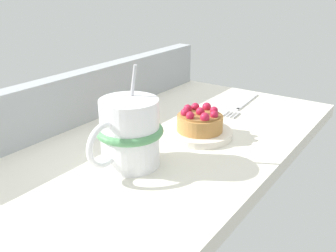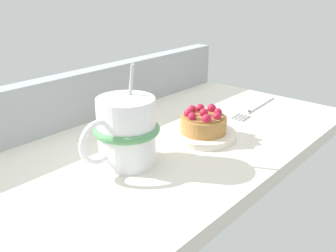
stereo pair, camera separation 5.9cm
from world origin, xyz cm
name	(u,v)px [view 1 (the left image)]	position (x,y,z in cm)	size (l,w,h in cm)	color
ground_plane	(164,145)	(0.00, 0.00, -1.22)	(69.62, 38.31, 2.45)	silver
window_rail_back	(87,95)	(0.00, 17.50, 4.64)	(68.23, 3.30, 9.27)	#9EA3A8
dessert_plate	(200,134)	(4.25, -4.41, 0.53)	(11.02, 11.02, 1.13)	silver
raspberry_tart	(200,121)	(4.26, -4.39, 2.81)	(7.65, 7.65, 4.08)	#B77F42
coffee_mug	(129,133)	(-10.43, -1.46, 4.94)	(12.99, 9.48, 14.29)	white
dessert_fork	(243,105)	(23.40, -3.65, 0.30)	(17.41, 2.85, 0.60)	#B7B7BC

